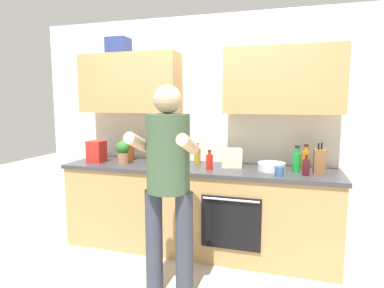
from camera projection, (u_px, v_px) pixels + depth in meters
ground_plane at (197, 249)px, 3.48m from camera, size 12.00×12.00×0.00m
back_wall_unit at (204, 109)px, 3.55m from camera, size 4.00×0.38×2.50m
counter at (197, 208)px, 3.42m from camera, size 2.84×0.67×0.90m
person_standing at (168, 174)px, 2.54m from camera, size 0.49×0.45×1.70m
bottle_wine at (306, 167)px, 2.96m from camera, size 0.06×0.06×0.19m
bottle_soda at (297, 161)px, 3.11m from camera, size 0.08×0.08×0.26m
bottle_oil at (197, 156)px, 3.53m from camera, size 0.07×0.07×0.22m
bottle_vinegar at (131, 152)px, 3.73m from camera, size 0.08×0.08×0.24m
bottle_juice at (306, 160)px, 3.19m from camera, size 0.08×0.08×0.26m
bottle_hotsauce at (209, 162)px, 3.22m from camera, size 0.07×0.07×0.20m
cup_tea at (279, 171)px, 2.95m from camera, size 0.08×0.08×0.09m
cup_coffee at (181, 159)px, 3.51m from camera, size 0.08×0.08×0.11m
mixing_bowl at (271, 167)px, 3.18m from camera, size 0.27×0.27×0.08m
knife_block at (319, 162)px, 3.03m from camera, size 0.10×0.14×0.29m
potted_herb at (123, 151)px, 3.53m from camera, size 0.15×0.15×0.25m
grocery_bag_rice at (232, 158)px, 3.34m from camera, size 0.23×0.19×0.19m
grocery_bag_bread at (161, 155)px, 3.52m from camera, size 0.18×0.20×0.19m
grocery_bag_crisps at (97, 152)px, 3.61m from camera, size 0.18×0.17×0.24m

